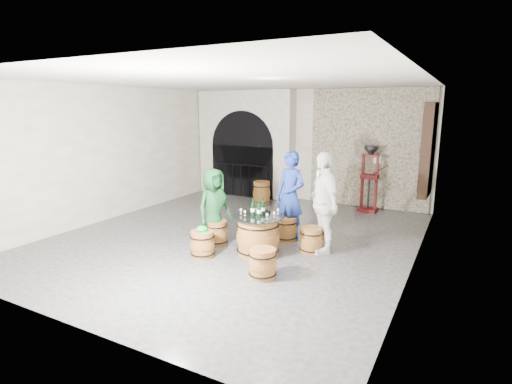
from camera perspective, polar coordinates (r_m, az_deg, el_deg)
The scene contains 31 objects.
ground at distance 8.52m, azimuth -2.76°, elevation -6.41°, with size 8.00×8.00×0.00m, color #2A2A2D.
wall_back at distance 11.75m, azimuth 7.30°, elevation 6.58°, with size 8.00×8.00×0.00m, color silver.
wall_front at distance 5.21m, azimuth -26.16°, elevation -1.31°, with size 8.00×8.00×0.00m, color silver.
wall_left at distance 10.39m, azimuth -19.72°, elevation 5.28°, with size 8.00×8.00×0.00m, color silver.
wall_right at distance 7.04m, azimuth 22.36°, elevation 2.19°, with size 8.00×8.00×0.00m, color silver.
ceiling at distance 8.10m, azimuth -2.99°, elevation 15.60°, with size 8.00×8.00×0.00m, color beige.
stone_facing_panel at distance 11.17m, azimuth 15.88°, elevation 5.95°, with size 3.20×0.12×3.18m, color #A29981.
arched_opening at distance 12.32m, azimuth -1.48°, elevation 6.83°, with size 3.10×0.60×3.19m.
shuttered_window at distance 9.40m, azimuth 23.33°, elevation 5.59°, with size 0.23×1.10×2.00m.
barrel_table at distance 7.40m, azimuth 0.28°, elevation -6.27°, with size 0.96×0.96×0.74m.
barrel_stool_left at distance 8.05m, azimuth -5.69°, elevation -5.79°, with size 0.45×0.45×0.48m.
barrel_stool_far at distance 8.26m, azimuth 4.33°, elevation -5.29°, with size 0.45×0.45×0.48m.
barrel_stool_right at distance 7.64m, azimuth 7.93°, elevation -6.82°, with size 0.45×0.45×0.48m.
barrel_stool_near_right at distance 6.49m, azimuth 0.94°, elevation -10.17°, with size 0.45×0.45×0.48m.
barrel_stool_near_left at distance 7.43m, azimuth -7.65°, elevation -7.38°, with size 0.45×0.45×0.48m.
green_cap at distance 7.33m, azimuth -7.70°, elevation -5.27°, with size 0.25×0.20×0.11m.
person_green at distance 7.94m, azimuth -6.06°, elevation -2.09°, with size 0.75×0.49×1.53m, color #103A1A.
person_blue at distance 8.21m, azimuth 4.92°, elevation -0.52°, with size 0.67×0.44×1.83m, color navy.
person_white at distance 7.50m, azimuth 9.60°, elevation -1.54°, with size 1.12×0.47×1.91m, color white.
wine_bottle_left at distance 7.33m, azimuth -0.46°, elevation -2.34°, with size 0.08×0.08×0.32m.
wine_bottle_center at distance 7.23m, azimuth 0.45°, elevation -2.55°, with size 0.08×0.08×0.32m.
wine_bottle_right at distance 7.39m, azimuth 0.98°, elevation -2.23°, with size 0.08×0.08×0.32m.
tasting_glass_a at distance 7.32m, azimuth -1.59°, elevation -3.02°, with size 0.05×0.05×0.10m, color #BA6424, non-canonical shape.
tasting_glass_b at distance 7.22m, azimuth 2.62°, elevation -3.25°, with size 0.05×0.05×0.10m, color #BA6424, non-canonical shape.
tasting_glass_c at distance 7.48m, azimuth 0.11°, elevation -2.69°, with size 0.05×0.05×0.10m, color #BA6424, non-canonical shape.
tasting_glass_d at distance 7.46m, azimuth 3.17°, elevation -2.76°, with size 0.05×0.05×0.10m, color #BA6424, non-canonical shape.
tasting_glass_e at distance 7.12m, azimuth 1.60°, elevation -3.47°, with size 0.05×0.05×0.10m, color #BA6424, non-canonical shape.
tasting_glass_f at distance 7.46m, azimuth -2.16°, elevation -2.74°, with size 0.05×0.05×0.10m, color #BA6424, non-canonical shape.
side_barrel at distance 11.24m, azimuth 0.81°, elevation -0.14°, with size 0.50×0.50×0.66m.
corking_press at distance 10.76m, azimuth 15.95°, elevation 2.52°, with size 0.71×0.41×1.72m.
control_box at distance 11.07m, azimuth 16.98°, elevation 4.53°, with size 0.18×0.10×0.22m, color silver.
Camera 1 is at (4.18, -6.92, 2.69)m, focal length 28.00 mm.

